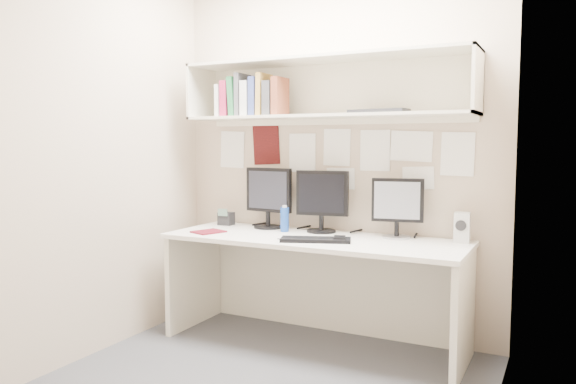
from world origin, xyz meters
The scene contains 19 objects.
floor centered at (0.00, 0.00, 0.00)m, with size 2.40×2.00×0.01m, color #444448.
wall_back centered at (0.00, 1.00, 1.30)m, with size 2.40×0.02×2.60m, color #B9A48D.
wall_front centered at (0.00, -1.00, 1.30)m, with size 2.40×0.02×2.60m, color #B9A48D.
wall_left centered at (-1.20, 0.00, 1.30)m, with size 0.02×2.00×2.60m, color #B9A48D.
wall_right centered at (1.20, 0.00, 1.30)m, with size 0.02×2.00×2.60m, color #B9A48D.
desk centered at (0.00, 0.65, 0.37)m, with size 2.00×0.70×0.73m.
overhead_hutch centered at (0.00, 0.86, 1.72)m, with size 2.00×0.38×0.40m.
pinned_papers centered at (0.00, 0.99, 1.25)m, with size 1.92×0.01×0.48m, color white, non-canonical shape.
monitor_left centered at (-0.46, 0.87, 0.97)m, with size 0.38×0.21×0.44m.
monitor_center centered at (-0.04, 0.87, 0.97)m, with size 0.37×0.20×0.43m.
monitor_right centered at (0.50, 0.87, 0.95)m, with size 0.34×0.18×0.39m.
keyboard centered at (0.08, 0.50, 0.74)m, with size 0.44×0.16×0.02m, color black.
mouse centered at (0.22, 0.55, 0.75)m, with size 0.07×0.12×0.04m, color black.
speaker centered at (0.91, 0.88, 0.82)m, with size 0.10×0.11×0.19m.
blue_bottle centered at (-0.28, 0.77, 0.82)m, with size 0.06×0.06×0.19m.
maroon_notebook centered at (-0.73, 0.49, 0.74)m, with size 0.17×0.20×0.01m, color maroon.
desk_phone centered at (-0.82, 0.85, 0.78)m, with size 0.11×0.10×0.13m.
book_stack centered at (-0.53, 0.75, 1.67)m, with size 0.51×0.19×0.30m.
hutch_tray centered at (0.38, 0.80, 1.55)m, with size 0.38×0.15×0.03m, color black.
Camera 1 is at (1.50, -2.71, 1.35)m, focal length 35.00 mm.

